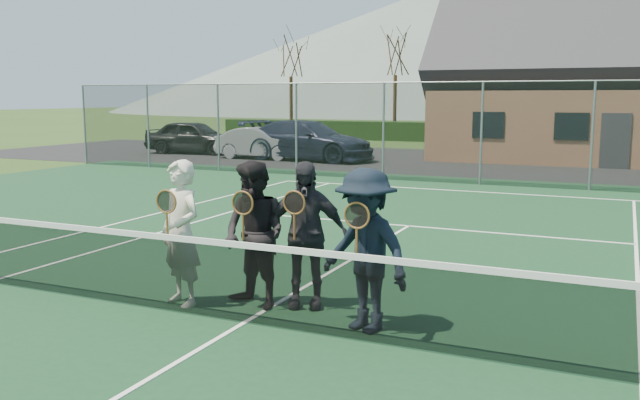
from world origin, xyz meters
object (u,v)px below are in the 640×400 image
(player_d, at_px, (365,250))
(clubhouse, at_px, (636,61))
(player_b, at_px, (255,235))
(player_c, at_px, (304,234))
(tennis_net, at_px, (244,279))
(car_b, at_px, (262,143))
(car_a, at_px, (194,137))
(player_a, at_px, (181,233))
(car_c, at_px, (308,140))

(player_d, bearing_deg, clubhouse, 83.55)
(player_b, relative_size, player_c, 1.00)
(player_c, distance_m, player_d, 1.10)
(tennis_net, xyz_separation_m, clubhouse, (4.00, 24.00, 3.45))
(car_b, distance_m, tennis_net, 20.80)
(car_a, bearing_deg, player_c, -147.84)
(car_a, xyz_separation_m, player_d, (15.41, -18.97, 0.16))
(tennis_net, height_order, player_a, player_a)
(car_b, bearing_deg, player_d, -145.20)
(car_a, height_order, clubhouse, clubhouse)
(car_a, distance_m, car_b, 4.27)
(player_a, bearing_deg, player_d, 1.24)
(car_c, relative_size, player_a, 3.11)
(player_d, bearing_deg, tennis_net, -164.80)
(car_c, bearing_deg, clubhouse, -59.93)
(car_b, bearing_deg, clubhouse, -65.06)
(tennis_net, bearing_deg, player_d, 15.20)
(player_c, height_order, player_d, same)
(clubhouse, distance_m, player_a, 24.42)
(car_b, distance_m, player_c, 20.22)
(car_b, relative_size, player_a, 2.21)
(car_a, relative_size, tennis_net, 0.38)
(car_a, height_order, car_b, car_a)
(tennis_net, xyz_separation_m, player_a, (-1.06, 0.31, 0.38))
(car_b, distance_m, clubhouse, 15.44)
(player_c, bearing_deg, tennis_net, -111.86)
(clubhouse, bearing_deg, player_d, -96.45)
(car_a, bearing_deg, player_a, -151.45)
(car_b, relative_size, clubhouse, 0.25)
(car_b, height_order, player_a, player_a)
(player_a, bearing_deg, clubhouse, 77.93)
(car_a, bearing_deg, player_d, -146.75)
(car_c, xyz_separation_m, player_c, (8.30, -17.62, 0.11))
(player_b, height_order, player_d, same)
(clubhouse, relative_size, player_b, 8.67)
(tennis_net, xyz_separation_m, player_b, (-0.19, 0.59, 0.38))
(car_c, bearing_deg, car_b, 101.60)
(tennis_net, height_order, player_c, player_c)
(car_a, bearing_deg, player_b, -149.29)
(car_a, height_order, player_c, player_c)
(car_c, xyz_separation_m, player_a, (6.89, -18.18, 0.11))
(car_c, relative_size, player_d, 3.11)
(tennis_net, bearing_deg, car_a, 126.07)
(tennis_net, bearing_deg, player_a, 163.81)
(player_b, height_order, player_c, same)
(clubhouse, bearing_deg, player_b, -100.15)
(player_b, distance_m, player_d, 1.53)
(player_b, distance_m, player_c, 0.60)
(car_a, xyz_separation_m, player_a, (13.01, -19.02, 0.16))
(player_b, bearing_deg, clubhouse, 79.85)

